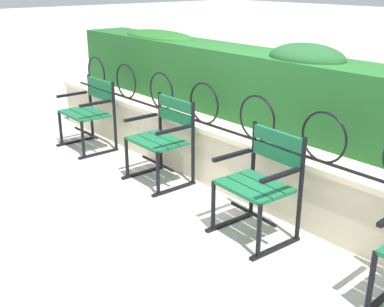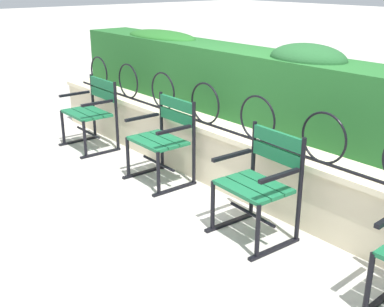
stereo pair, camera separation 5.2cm
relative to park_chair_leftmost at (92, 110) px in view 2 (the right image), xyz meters
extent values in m
plane|color=#BCB7AD|center=(2.12, -0.27, -0.46)|extent=(60.00, 60.00, 0.00)
cube|color=beige|center=(2.12, 0.47, -0.19)|extent=(6.64, 0.35, 0.54)
cube|color=beige|center=(2.12, 0.47, 0.10)|extent=(6.64, 0.41, 0.05)
cylinder|color=black|center=(2.12, 0.39, 0.14)|extent=(6.12, 0.02, 0.02)
torus|color=black|center=(-0.49, 0.39, 0.34)|extent=(0.42, 0.02, 0.42)
torus|color=black|center=(0.21, 0.39, 0.34)|extent=(0.42, 0.02, 0.42)
torus|color=black|center=(0.91, 0.39, 0.34)|extent=(0.42, 0.02, 0.42)
torus|color=black|center=(1.61, 0.39, 0.34)|extent=(0.42, 0.02, 0.42)
torus|color=black|center=(2.32, 0.39, 0.34)|extent=(0.42, 0.02, 0.42)
torus|color=black|center=(3.02, 0.39, 0.34)|extent=(0.42, 0.02, 0.42)
cube|color=#236028|center=(2.12, 0.94, 0.47)|extent=(6.51, 0.59, 0.69)
ellipsoid|color=#246324|center=(0.15, 0.94, 0.82)|extent=(1.18, 0.53, 0.15)
ellipsoid|color=#215329|center=(2.39, 0.94, 0.82)|extent=(0.77, 0.53, 0.27)
cube|color=#19663D|center=(0.00, -0.21, -0.02)|extent=(0.58, 0.13, 0.03)
cube|color=#19663D|center=(0.00, -0.08, -0.02)|extent=(0.58, 0.13, 0.03)
cube|color=#19663D|center=(0.00, 0.06, -0.02)|extent=(0.58, 0.13, 0.03)
cube|color=#19663D|center=(0.00, 0.16, 0.30)|extent=(0.58, 0.04, 0.11)
cube|color=#19663D|center=(0.00, 0.16, 0.18)|extent=(0.58, 0.04, 0.11)
cylinder|color=black|center=(0.29, 0.16, -0.04)|extent=(0.04, 0.04, 0.83)
cylinder|color=black|center=(0.29, -0.27, -0.24)|extent=(0.04, 0.04, 0.44)
cube|color=black|center=(0.29, -0.08, -0.45)|extent=(0.05, 0.52, 0.02)
cube|color=black|center=(0.29, -0.08, 0.16)|extent=(0.04, 0.40, 0.03)
cylinder|color=black|center=(-0.29, 0.17, -0.04)|extent=(0.04, 0.04, 0.83)
cylinder|color=black|center=(-0.30, -0.26, -0.24)|extent=(0.04, 0.04, 0.44)
cube|color=black|center=(-0.29, -0.07, -0.45)|extent=(0.05, 0.52, 0.02)
cube|color=black|center=(-0.29, -0.07, 0.16)|extent=(0.04, 0.40, 0.03)
cylinder|color=black|center=(0.00, -0.08, -0.26)|extent=(0.55, 0.04, 0.03)
cube|color=#19663D|center=(1.38, -0.16, -0.02)|extent=(0.55, 0.13, 0.03)
cube|color=#19663D|center=(1.38, -0.02, -0.02)|extent=(0.55, 0.13, 0.03)
cube|color=#19663D|center=(1.38, 0.11, -0.02)|extent=(0.55, 0.13, 0.03)
cube|color=#19663D|center=(1.39, 0.22, 0.32)|extent=(0.55, 0.04, 0.11)
cube|color=#19663D|center=(1.39, 0.22, 0.19)|extent=(0.55, 0.04, 0.11)
cylinder|color=black|center=(1.66, 0.21, -0.03)|extent=(0.04, 0.04, 0.85)
cylinder|color=black|center=(1.65, -0.22, -0.24)|extent=(0.04, 0.04, 0.44)
cube|color=black|center=(1.66, -0.03, -0.45)|extent=(0.05, 0.52, 0.02)
cube|color=black|center=(1.66, -0.03, 0.16)|extent=(0.04, 0.40, 0.03)
cylinder|color=black|center=(1.11, 0.22, -0.03)|extent=(0.04, 0.04, 0.85)
cylinder|color=black|center=(1.10, -0.21, -0.24)|extent=(0.04, 0.04, 0.44)
cube|color=black|center=(1.11, -0.02, -0.45)|extent=(0.05, 0.52, 0.02)
cube|color=black|center=(1.11, -0.02, 0.16)|extent=(0.04, 0.40, 0.03)
cylinder|color=black|center=(1.38, -0.02, -0.26)|extent=(0.52, 0.04, 0.03)
cube|color=#19663D|center=(2.76, -0.24, -0.02)|extent=(0.53, 0.15, 0.03)
cube|color=#19663D|center=(2.76, -0.10, -0.02)|extent=(0.53, 0.15, 0.03)
cube|color=#19663D|center=(2.77, 0.04, -0.02)|extent=(0.53, 0.15, 0.03)
cube|color=#19663D|center=(2.78, 0.14, 0.33)|extent=(0.53, 0.06, 0.11)
cube|color=#19663D|center=(2.78, 0.14, 0.19)|extent=(0.53, 0.06, 0.11)
cylinder|color=black|center=(3.04, 0.12, -0.03)|extent=(0.04, 0.04, 0.86)
cylinder|color=black|center=(3.02, -0.31, -0.24)|extent=(0.04, 0.04, 0.44)
cube|color=black|center=(3.03, -0.12, -0.45)|extent=(0.07, 0.52, 0.02)
cube|color=black|center=(3.03, -0.12, 0.16)|extent=(0.06, 0.40, 0.03)
cylinder|color=black|center=(2.51, 0.15, -0.03)|extent=(0.04, 0.04, 0.86)
cylinder|color=black|center=(2.49, -0.28, -0.24)|extent=(0.04, 0.04, 0.44)
cube|color=black|center=(2.50, -0.09, -0.45)|extent=(0.07, 0.52, 0.02)
cube|color=black|center=(2.50, -0.09, 0.16)|extent=(0.06, 0.40, 0.03)
cylinder|color=black|center=(2.76, -0.10, -0.26)|extent=(0.50, 0.06, 0.03)
cylinder|color=black|center=(3.89, -0.26, -0.24)|extent=(0.04, 0.04, 0.44)
cube|color=black|center=(3.88, -0.07, -0.45)|extent=(0.05, 0.52, 0.02)
camera|label=1|loc=(5.08, -2.70, 1.52)|focal=45.27mm
camera|label=2|loc=(5.12, -2.66, 1.52)|focal=45.27mm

